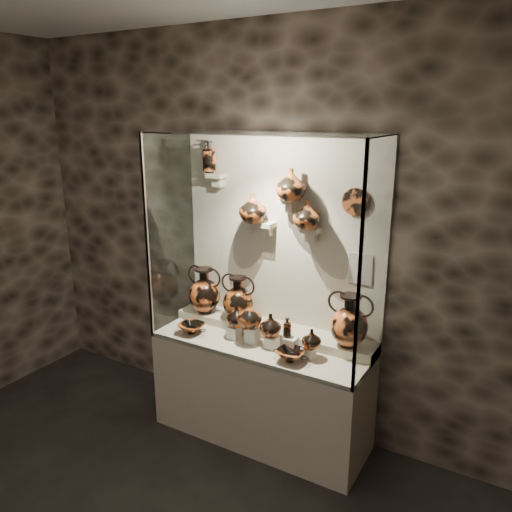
{
  "coord_description": "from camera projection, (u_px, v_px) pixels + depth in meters",
  "views": [
    {
      "loc": [
        1.73,
        -0.89,
        2.54
      ],
      "look_at": [
        -0.05,
        2.19,
        1.51
      ],
      "focal_mm": 35.0,
      "sensor_mm": 36.0,
      "label": 1
    }
  ],
  "objects": [
    {
      "name": "wall_back",
      "position": [
        282.0,
        236.0,
        3.91
      ],
      "size": [
        5.0,
        0.02,
        3.2
      ],
      "primitive_type": "cube",
      "color": "black",
      "rests_on": "ground"
    },
    {
      "name": "plinth",
      "position": [
        261.0,
        391.0,
        3.97
      ],
      "size": [
        1.7,
        0.6,
        0.8
      ],
      "primitive_type": "cube",
      "color": "beige",
      "rests_on": "floor"
    },
    {
      "name": "front_tier",
      "position": [
        261.0,
        343.0,
        3.86
      ],
      "size": [
        1.68,
        0.58,
        0.03
      ],
      "primitive_type": "cube",
      "color": "#C3B797",
      "rests_on": "plinth"
    },
    {
      "name": "rear_tier",
      "position": [
        272.0,
        331.0,
        3.99
      ],
      "size": [
        1.7,
        0.25,
        0.1
      ],
      "primitive_type": "cube",
      "color": "#C3B797",
      "rests_on": "plinth"
    },
    {
      "name": "back_panel",
      "position": [
        281.0,
        236.0,
        3.9
      ],
      "size": [
        1.7,
        0.03,
        1.6
      ],
      "primitive_type": "cube",
      "color": "beige",
      "rests_on": "plinth"
    },
    {
      "name": "glass_front",
      "position": [
        240.0,
        255.0,
        3.39
      ],
      "size": [
        1.7,
        0.01,
        1.6
      ],
      "primitive_type": "cube",
      "color": "white",
      "rests_on": "plinth"
    },
    {
      "name": "glass_left",
      "position": [
        171.0,
        232.0,
        4.05
      ],
      "size": [
        0.01,
        0.6,
        1.6
      ],
      "primitive_type": "cube",
      "color": "white",
      "rests_on": "plinth"
    },
    {
      "name": "glass_right",
      "position": [
        375.0,
        262.0,
        3.23
      ],
      "size": [
        0.01,
        0.6,
        1.6
      ],
      "primitive_type": "cube",
      "color": "white",
      "rests_on": "plinth"
    },
    {
      "name": "glass_top",
      "position": [
        262.0,
        133.0,
        3.42
      ],
      "size": [
        1.7,
        0.6,
        0.01
      ],
      "primitive_type": "cube",
      "color": "white",
      "rests_on": "back_panel"
    },
    {
      "name": "frame_post_left",
      "position": [
        147.0,
        240.0,
        3.8
      ],
      "size": [
        0.02,
        0.02,
        1.6
      ],
      "primitive_type": "cube",
      "color": "gray",
      "rests_on": "plinth"
    },
    {
      "name": "frame_post_right",
      "position": [
        359.0,
        274.0,
        2.99
      ],
      "size": [
        0.02,
        0.02,
        1.6
      ],
      "primitive_type": "cube",
      "color": "gray",
      "rests_on": "plinth"
    },
    {
      "name": "pedestal_a",
      "position": [
        234.0,
        332.0,
        3.9
      ],
      "size": [
        0.09,
        0.09,
        0.1
      ],
      "primitive_type": "cube",
      "color": "silver",
      "rests_on": "front_tier"
    },
    {
      "name": "pedestal_b",
      "position": [
        252.0,
        335.0,
        3.82
      ],
      "size": [
        0.09,
        0.09,
        0.13
      ],
      "primitive_type": "cube",
      "color": "silver",
      "rests_on": "front_tier"
    },
    {
      "name": "pedestal_c",
      "position": [
        272.0,
        342.0,
        3.74
      ],
      "size": [
        0.09,
        0.09,
        0.09
      ],
      "primitive_type": "cube",
      "color": "silver",
      "rests_on": "front_tier"
    },
    {
      "name": "pedestal_d",
      "position": [
        291.0,
        345.0,
        3.66
      ],
      "size": [
        0.09,
        0.09,
        0.12
      ],
      "primitive_type": "cube",
      "color": "silver",
      "rests_on": "front_tier"
    },
    {
      "name": "pedestal_e",
      "position": [
        308.0,
        352.0,
        3.6
      ],
      "size": [
        0.09,
        0.09,
        0.08
      ],
      "primitive_type": "cube",
      "color": "silver",
      "rests_on": "front_tier"
    },
    {
      "name": "bracket_ul",
      "position": [
        217.0,
        175.0,
        3.98
      ],
      "size": [
        0.14,
        0.12,
        0.04
      ],
      "primitive_type": "cube",
      "color": "beige",
      "rests_on": "back_panel"
    },
    {
      "name": "bracket_ca",
      "position": [
        266.0,
        224.0,
        3.86
      ],
      "size": [
        0.14,
        0.12,
        0.04
      ],
      "primitive_type": "cube",
      "color": "beige",
      "rests_on": "back_panel"
    },
    {
      "name": "bracket_cb",
      "position": [
        289.0,
        201.0,
        3.71
      ],
      "size": [
        0.1,
        0.12,
        0.04
      ],
      "primitive_type": "cube",
      "color": "beige",
      "rests_on": "back_panel"
    },
    {
      "name": "bracket_cc",
      "position": [
        311.0,
        230.0,
        3.68
      ],
      "size": [
        0.14,
        0.12,
        0.04
      ],
      "primitive_type": "cube",
      "color": "beige",
      "rests_on": "back_panel"
    },
    {
      "name": "amphora_left",
      "position": [
        205.0,
        290.0,
        4.19
      ],
      "size": [
        0.35,
        0.35,
        0.39
      ],
      "primitive_type": null,
      "rotation": [
        0.0,
        0.0,
        -0.12
      ],
      "color": "#CB5C27",
      "rests_on": "rear_tier"
    },
    {
      "name": "amphora_mid",
      "position": [
        238.0,
        298.0,
        4.04
      ],
      "size": [
        0.36,
        0.36,
        0.37
      ],
      "primitive_type": null,
      "rotation": [
        0.0,
        0.0,
        0.26
      ],
      "color": "#99431B",
      "rests_on": "rear_tier"
    },
    {
      "name": "amphora_right",
      "position": [
        349.0,
        320.0,
        3.57
      ],
      "size": [
        0.39,
        0.39,
        0.4
      ],
      "primitive_type": null,
      "rotation": [
        0.0,
        0.0,
        -0.24
      ],
      "color": "#CB5C27",
      "rests_on": "rear_tier"
    },
    {
      "name": "jug_a",
      "position": [
        237.0,
        316.0,
        3.87
      ],
      "size": [
        0.18,
        0.18,
        0.17
      ],
      "primitive_type": "imported",
      "rotation": [
        0.0,
        0.0,
        -0.12
      ],
      "color": "#CB5C27",
      "rests_on": "pedestal_a"
    },
    {
      "name": "jug_b",
      "position": [
        250.0,
        315.0,
        3.77
      ],
      "size": [
        0.26,
        0.26,
        0.2
      ],
      "primitive_type": "imported",
      "rotation": [
        0.0,
        0.0,
        0.43
      ],
      "color": "#99431B",
      "rests_on": "pedestal_b"
    },
    {
      "name": "jug_c",
      "position": [
        271.0,
        325.0,
        3.73
      ],
      "size": [
        0.2,
        0.2,
        0.17
      ],
      "primitive_type": "imported",
      "rotation": [
        0.0,
        0.0,
        0.2
      ],
      "color": "#CB5C27",
      "rests_on": "pedestal_c"
    },
    {
      "name": "jug_e",
      "position": [
        312.0,
        339.0,
        3.55
      ],
      "size": [
        0.16,
        0.16,
        0.15
      ],
      "primitive_type": "imported",
      "rotation": [
        0.0,
        0.0,
        0.17
      ],
      "color": "#CB5C27",
      "rests_on": "pedestal_e"
    },
    {
      "name": "lekythos_small",
      "position": [
        287.0,
        326.0,
        3.64
      ],
      "size": [
        0.08,
        0.08,
        0.17
      ],
      "primitive_type": null,
      "rotation": [
        0.0,
        0.0,
        -0.09
      ],
      "color": "#99431B",
      "rests_on": "pedestal_d"
    },
    {
      "name": "kylix_left",
      "position": [
        192.0,
        327.0,
        3.98
      ],
      "size": [
        0.33,
        0.31,
        0.1
      ],
      "primitive_type": null,
      "rotation": [
        0.0,
        0.0,
        0.43
      ],
      "color": "#99431B",
      "rests_on": "front_tier"
    },
    {
      "name": "kylix_right",
      "position": [
        291.0,
        354.0,
        3.54
      ],
      "size": [
        0.32,
        0.29,
        0.1
      ],
      "primitive_type": null,
      "rotation": [
        0.0,
        0.0,
        -0.31
      ],
      "color": "#CB5C27",
      "rests_on": "front_tier"
    },
    {
      "name": "lekythos_tall",
      "position": [
        209.0,
        155.0,
        3.96
      ],
      "size": [
        0.14,
        0.14,
        0.28
      ],
      "primitive_type": null,
      "rotation": [
        0.0,
        0.0,
        -0.24
      ],
      "color": "#CB5C27",
      "rests_on": "bracket_ul"
    },
    {
      "name": "ovoid_vase_a",
      "position": [
        253.0,
        208.0,
        3.82
      ],
      "size": [
        0.23,
        0.23,
        0.22
      ],
      "primitive_type": "imported",
      "rotation": [
        0.0,
        0.0,
        -0.1
      ],
      "color": "#99431B",
      "rests_on": "bracket_ca"
    },
    {
      "name": "ovoid_vase_b",
      "position": [
        291.0,
        185.0,
        3.6
      ],
      "size": [
        0.29,
        0.29,
        0.23
      ],
      "primitive_type": "imported",
      "rotation": [
        0.0,
        0.0,
        -0.43
      ],
      "color": "#99431B",
      "rests_on": "bracket_cb"
    },
    {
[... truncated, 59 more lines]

